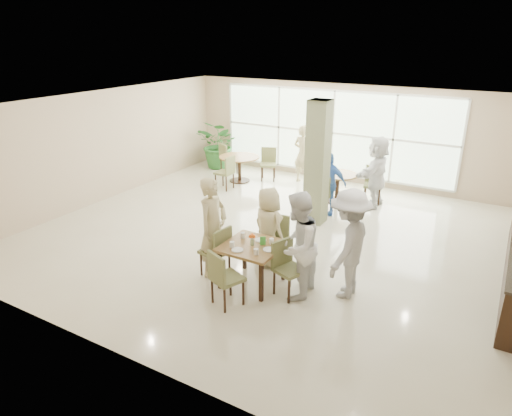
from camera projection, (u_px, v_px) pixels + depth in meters
The scene contains 19 objects.
ground at pixel (276, 236), 9.88m from camera, with size 10.00×10.00×0.00m, color beige.
room_shell at pixel (277, 160), 9.26m from camera, with size 10.00×10.00×10.00m.
window_bank at pixel (332, 133), 13.21m from camera, with size 7.00×0.04×7.00m.
column at pixel (317, 163), 10.15m from camera, with size 0.45×0.45×2.80m, color #6E7652.
main_table at pixel (252, 250), 7.79m from camera, with size 0.97×0.97×0.75m.
round_table_left at pixel (239, 162), 13.33m from camera, with size 1.17×1.17×0.75m.
round_table_right at pixel (338, 181), 11.74m from camera, with size 0.99×0.99×0.75m.
chairs_main_table at pixel (252, 259), 7.86m from camera, with size 2.01×2.11×0.95m.
chairs_table_left at pixel (241, 165), 13.42m from camera, with size 1.98×1.86×0.95m.
chairs_table_right at pixel (338, 184), 11.74m from camera, with size 2.11×1.93×0.95m.
tabletop_clutter at pixel (253, 243), 7.71m from camera, with size 0.77×0.73×0.21m.
potted_plant at pixel (220, 144), 14.60m from camera, with size 1.39×1.39×1.54m, color #296829.
teen_left at pixel (213, 227), 8.06m from camera, with size 0.66×0.44×1.82m, color tan.
teen_far at pixel (268, 227), 8.45m from camera, with size 0.74×0.41×1.52m, color tan.
teen_right at pixel (297, 246), 7.36m from camera, with size 0.88×0.69×1.82m, color white.
teen_standing at pixel (349, 244), 7.38m from camera, with size 1.20×0.69×1.86m, color #ABACAE.
adult_a at pixel (327, 184), 10.85m from camera, with size 0.89×0.51×1.53m, color #467FD4.
adult_b at pixel (377, 172), 11.27m from camera, with size 1.67×0.72×1.81m, color white.
adult_standing at pixel (303, 154), 13.14m from camera, with size 0.62×0.41×1.69m, color tan.
Camera 1 is at (4.12, -8.00, 4.14)m, focal length 32.00 mm.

